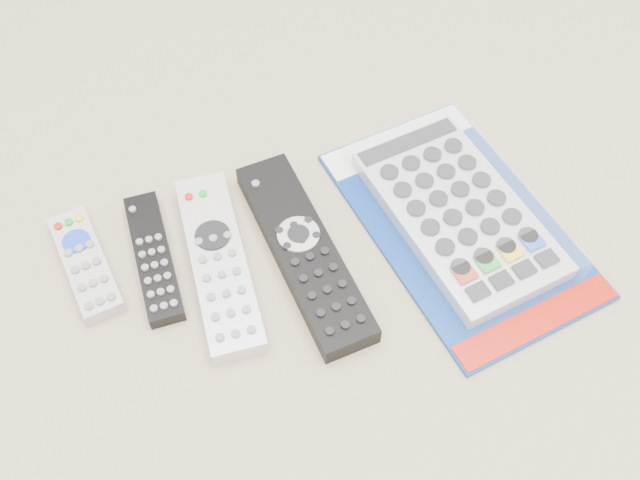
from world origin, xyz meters
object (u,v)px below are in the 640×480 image
object	(u,v)px
remote_small_grey	(86,264)
jumbo_remote_packaged	(459,212)
remote_slim_black	(154,258)
remote_silver_dvd	(219,263)
remote_large_black	(304,251)

from	to	relation	value
remote_small_grey	jumbo_remote_packaged	distance (m)	0.40
remote_slim_black	jumbo_remote_packaged	distance (m)	0.33
remote_small_grey	remote_slim_black	xyz separation A→B (m)	(0.07, -0.01, -0.00)
remote_slim_black	remote_silver_dvd	xyz separation A→B (m)	(0.06, -0.03, 0.00)
remote_silver_dvd	remote_large_black	xyz separation A→B (m)	(0.09, -0.01, 0.00)
remote_silver_dvd	remote_slim_black	bearing A→B (deg)	157.53
jumbo_remote_packaged	remote_large_black	bearing A→B (deg)	168.37
remote_large_black	jumbo_remote_packaged	size ratio (longest dim) A/B	0.75
remote_small_grey	jumbo_remote_packaged	size ratio (longest dim) A/B	0.42
jumbo_remote_packaged	remote_small_grey	bearing A→B (deg)	161.42
remote_large_black	remote_slim_black	bearing A→B (deg)	158.08
remote_small_grey	remote_silver_dvd	world-z (taller)	remote_silver_dvd
remote_large_black	remote_silver_dvd	bearing A→B (deg)	165.04
remote_small_grey	remote_slim_black	size ratio (longest dim) A/B	0.88
remote_small_grey	jumbo_remote_packaged	bearing A→B (deg)	-18.65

